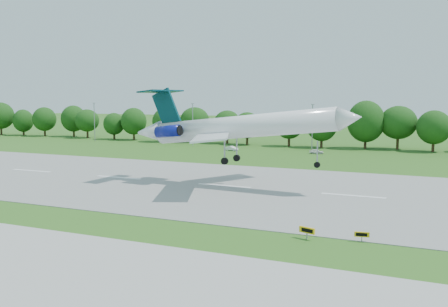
% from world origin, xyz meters
% --- Properties ---
extents(ground, '(600.00, 600.00, 0.00)m').
position_xyz_m(ground, '(0.00, 0.00, 0.00)').
color(ground, '#2D5817').
rests_on(ground, ground).
extents(runway, '(400.00, 45.00, 0.08)m').
position_xyz_m(runway, '(0.00, 25.00, 0.04)').
color(runway, gray).
rests_on(runway, ground).
extents(tree_line, '(288.40, 8.40, 10.40)m').
position_xyz_m(tree_line, '(0.00, 92.00, 6.19)').
color(tree_line, '#382314').
rests_on(tree_line, ground).
extents(light_poles, '(175.90, 0.25, 12.19)m').
position_xyz_m(light_poles, '(-2.50, 82.00, 6.34)').
color(light_poles, gray).
rests_on(light_poles, ground).
extents(airliner, '(37.90, 27.45, 11.79)m').
position_xyz_m(airliner, '(-18.79, 25.09, 9.42)').
color(airliner, white).
rests_on(airliner, ground).
extents(taxi_sign_left, '(1.70, 0.72, 1.21)m').
position_xyz_m(taxi_sign_left, '(-0.60, 1.27, 0.90)').
color(taxi_sign_left, gray).
rests_on(taxi_sign_left, ground).
extents(taxi_sign_right, '(1.43, 0.43, 1.00)m').
position_xyz_m(taxi_sign_right, '(4.52, 2.48, 0.74)').
color(taxi_sign_right, gray).
rests_on(taxi_sign_right, ground).
extents(service_vehicle_a, '(3.77, 2.25, 1.17)m').
position_xyz_m(service_vehicle_a, '(-39.38, 74.04, 0.59)').
color(service_vehicle_a, white).
rests_on(service_vehicle_a, ground).
extents(service_vehicle_b, '(3.68, 2.14, 1.18)m').
position_xyz_m(service_vehicle_b, '(-17.29, 75.66, 0.59)').
color(service_vehicle_b, white).
rests_on(service_vehicle_b, ground).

